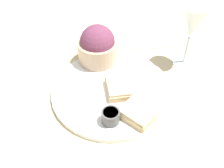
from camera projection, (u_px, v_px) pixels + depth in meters
ground_plane at (112, 93)px, 0.77m from camera, size 4.00×4.00×0.00m
dinner_plate at (112, 91)px, 0.76m from camera, size 0.33×0.33×0.01m
salad_bowl at (98, 46)px, 0.81m from camera, size 0.12×0.12×0.11m
sauce_ramekin at (111, 116)px, 0.67m from camera, size 0.04×0.04×0.03m
cheese_toast_near at (118, 88)px, 0.74m from camera, size 0.09×0.07×0.03m
cheese_toast_far at (137, 114)px, 0.68m from camera, size 0.10×0.10×0.03m
wine_glass at (192, 24)px, 0.77m from camera, size 0.08×0.08×0.19m
napkin at (150, 37)px, 0.95m from camera, size 0.13×0.16×0.01m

